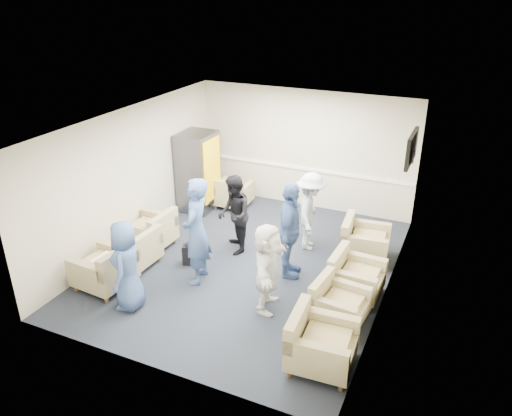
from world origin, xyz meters
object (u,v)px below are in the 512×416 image
at_px(armchair_left_mid, 136,250).
at_px(person_back_left, 234,215).
at_px(armchair_left_near, 107,270).
at_px(person_mid_right, 290,231).
at_px(person_mid_left, 196,231).
at_px(armchair_right_far, 362,242).
at_px(armchair_right_near, 318,345).
at_px(armchair_right_midfar, 353,278).
at_px(person_front_right, 267,268).
at_px(armchair_left_far, 152,232).
at_px(vending_machine, 198,172).
at_px(person_front_left, 127,266).
at_px(armchair_right_midnear, 336,305).
at_px(armchair_corner, 232,194).
at_px(person_back_right, 310,212).

relative_size(armchair_left_mid, person_back_left, 0.53).
bearing_deg(armchair_left_near, person_mid_right, 126.18).
bearing_deg(person_mid_left, person_mid_right, 108.84).
distance_m(armchair_left_near, armchair_right_far, 4.65).
bearing_deg(person_mid_left, armchair_right_near, 53.51).
bearing_deg(armchair_right_midfar, person_mid_left, 107.11).
height_order(person_back_left, person_front_right, person_back_left).
bearing_deg(person_mid_right, armchair_left_near, 109.09).
bearing_deg(armchair_left_far, person_mid_right, 94.96).
xyz_separation_m(vending_machine, person_front_left, (0.90, -3.78, -0.15)).
height_order(armchair_left_near, person_mid_left, person_mid_left).
bearing_deg(armchair_right_near, armchair_right_midnear, -1.56).
bearing_deg(vending_machine, armchair_left_mid, -85.28).
xyz_separation_m(armchair_right_midfar, person_back_left, (-2.47, 0.52, 0.45)).
bearing_deg(armchair_right_near, armchair_right_far, -1.10).
bearing_deg(person_front_right, armchair_left_mid, 74.81).
relative_size(vending_machine, person_front_right, 1.21).
bearing_deg(armchair_right_midnear, person_front_right, 101.24).
height_order(armchair_corner, person_back_right, person_back_right).
bearing_deg(armchair_right_near, person_mid_left, 61.50).
bearing_deg(person_mid_right, person_back_right, -13.26).
distance_m(armchair_left_far, person_mid_right, 2.86).
relative_size(armchair_right_far, person_back_right, 0.59).
distance_m(armchair_left_mid, armchair_left_far, 0.71).
bearing_deg(person_front_right, person_mid_left, 69.02).
distance_m(armchair_corner, person_front_left, 4.18).
bearing_deg(vending_machine, person_front_right, -44.84).
relative_size(armchair_right_midnear, person_mid_right, 0.48).
xyz_separation_m(armchair_left_mid, armchair_right_midfar, (3.87, 0.72, 0.01)).
height_order(armchair_right_midnear, person_front_right, person_front_right).
relative_size(armchair_left_near, armchair_right_far, 1.00).
xyz_separation_m(person_back_right, person_mid_right, (-0.01, -1.10, 0.09)).
distance_m(person_front_left, person_mid_left, 1.29).
height_order(armchair_right_midfar, person_front_left, person_front_left).
relative_size(armchair_right_midfar, person_front_right, 0.57).
bearing_deg(person_back_right, armchair_right_midnear, -164.35).
xyz_separation_m(armchair_right_midfar, armchair_right_far, (-0.15, 1.26, 0.01)).
relative_size(armchair_right_far, person_front_left, 0.61).
height_order(vending_machine, person_back_right, vending_machine).
height_order(armchair_left_far, armchair_right_midfar, armchair_left_far).
height_order(armchair_left_near, person_back_right, person_back_right).
relative_size(armchair_right_midnear, armchair_corner, 1.04).
bearing_deg(armchair_left_near, vending_machine, -172.00).
xyz_separation_m(armchair_right_midnear, armchair_corner, (-3.39, 3.19, 0.01)).
height_order(armchair_left_far, person_front_left, person_front_left).
bearing_deg(vending_machine, person_back_right, -14.47).
distance_m(armchair_right_midnear, vending_machine, 4.97).
bearing_deg(armchair_left_mid, person_front_right, 87.65).
bearing_deg(person_mid_right, armchair_left_mid, 95.13).
distance_m(armchair_left_far, person_back_right, 3.11).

